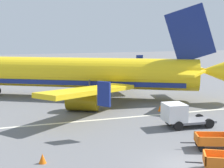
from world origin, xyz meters
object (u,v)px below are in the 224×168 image
Objects in this scene: traffic_cone_near_plane at (160,108)px; airplane at (82,73)px; baggage_cart_second_in_row at (214,141)px; traffic_cone_mid_apron at (42,158)px; service_truck_beside_carts at (179,115)px.

airplane is at bearing 122.67° from traffic_cone_near_plane.
baggage_cart_second_in_row is at bearing -97.80° from traffic_cone_near_plane.
traffic_cone_mid_apron is at bearing 173.99° from baggage_cart_second_in_row.
service_truck_beside_carts reaches higher than baggage_cart_second_in_row.
traffic_cone_mid_apron is at bearing -160.43° from service_truck_beside_carts.
airplane is 56.02× the size of traffic_cone_mid_apron.
baggage_cart_second_in_row reaches higher than traffic_cone_mid_apron.
traffic_cone_mid_apron is (-13.14, -10.05, -0.00)m from traffic_cone_near_plane.
service_truck_beside_carts is at bearing 85.39° from baggage_cart_second_in_row.
airplane reaches higher than service_truck_beside_carts.
traffic_cone_near_plane is (6.01, -9.37, -2.74)m from airplane.
traffic_cone_mid_apron is (-7.13, -19.42, -2.74)m from airplane.
airplane reaches higher than traffic_cone_near_plane.
service_truck_beside_carts is 7.23× the size of traffic_cone_near_plane.
baggage_cart_second_in_row reaches higher than traffic_cone_near_plane.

